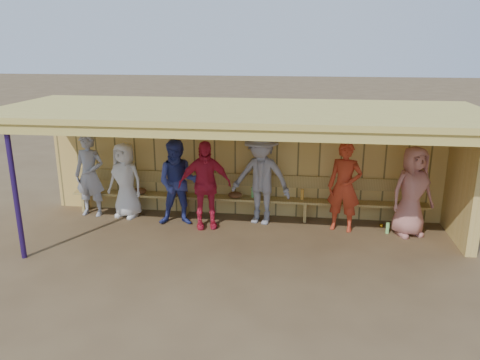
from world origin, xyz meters
name	(u,v)px	position (x,y,z in m)	size (l,w,h in m)	color
ground	(238,237)	(0.00, 0.00, 0.00)	(90.00, 90.00, 0.00)	brown
player_a	(90,175)	(-3.31, 0.79, 0.90)	(0.66, 0.43, 1.80)	#96979E
player_b	(125,180)	(-2.53, 0.81, 0.81)	(0.80, 0.52, 1.63)	white
player_c	(178,183)	(-1.29, 0.51, 0.89)	(0.87, 0.67, 1.78)	#323C89
player_d	(205,185)	(-0.73, 0.43, 0.90)	(1.05, 0.44, 1.79)	red
player_e	(261,178)	(0.37, 0.81, 0.98)	(1.26, 0.73, 1.96)	gray
player_g	(344,187)	(2.04, 0.65, 0.90)	(0.66, 0.43, 1.80)	#B9371D
player_h	(412,192)	(3.31, 0.56, 0.89)	(0.86, 0.56, 1.77)	#B87167
dugout_structure	(262,145)	(0.39, 0.69, 1.69)	(8.80, 3.20, 2.50)	#D8B35C
bench	(245,193)	(0.00, 1.12, 0.53)	(7.60, 0.34, 0.93)	tan
dugout_equipment	(219,196)	(-0.54, 0.99, 0.49)	(5.97, 0.62, 0.80)	gold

